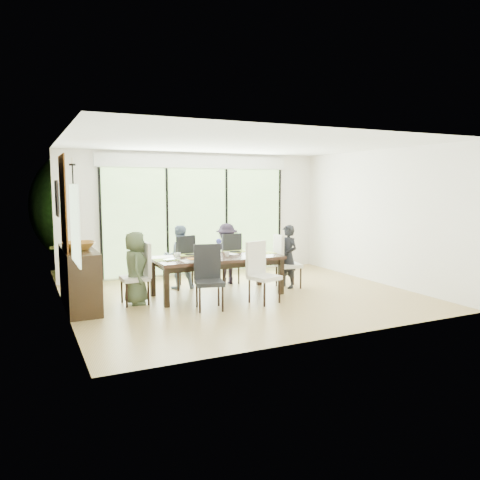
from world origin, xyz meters
name	(u,v)px	position (x,y,z in m)	size (l,w,h in m)	color
floor	(246,297)	(0.00, 0.00, -0.01)	(6.00, 5.00, 0.01)	olive
ceiling	(246,143)	(0.00, 0.00, 2.71)	(6.00, 5.00, 0.01)	white
wall_back	(197,214)	(0.00, 2.51, 1.35)	(6.00, 0.02, 2.70)	white
wall_front	(333,235)	(0.00, -2.51, 1.35)	(6.00, 0.02, 2.70)	silver
wall_left	(64,228)	(-3.01, 0.00, 1.35)	(0.02, 5.00, 2.70)	beige
wall_right	(379,217)	(3.01, 0.00, 1.35)	(0.02, 5.00, 2.70)	silver
glass_doors	(198,221)	(0.00, 2.47, 1.20)	(4.20, 0.02, 2.30)	#598C3F
blinds_header	(197,162)	(0.00, 2.46, 2.50)	(4.40, 0.06, 0.28)	white
mullion_a	(101,224)	(-2.10, 2.46, 1.20)	(0.05, 0.04, 2.30)	black
mullion_b	(167,222)	(-0.70, 2.46, 1.20)	(0.05, 0.04, 2.30)	black
mullion_c	(226,220)	(0.70, 2.46, 1.20)	(0.05, 0.04, 2.30)	black
mullion_d	(279,218)	(2.10, 2.46, 1.20)	(0.05, 0.04, 2.30)	black
side_window	(75,224)	(-2.97, -1.20, 1.50)	(0.02, 0.90, 1.00)	#8CAD7F
deck	(185,269)	(0.00, 3.40, -0.05)	(6.00, 1.80, 0.10)	brown
rail_top	(175,241)	(0.00, 4.20, 0.55)	(6.00, 0.08, 0.06)	brown
foliage_left	(95,206)	(-1.80, 5.20, 1.44)	(3.20, 3.20, 3.20)	#14380F
foliage_mid	(171,192)	(0.40, 5.80, 1.80)	(4.00, 4.00, 4.00)	#14380F
foliage_right	(239,210)	(2.20, 5.00, 1.26)	(2.80, 2.80, 2.80)	#14380F
foliage_far	(131,198)	(-0.60, 6.50, 1.62)	(3.60, 3.60, 3.60)	#14380F
table_top	(217,258)	(-0.40, 0.36, 0.68)	(2.28, 1.04, 0.06)	black
table_apron	(217,263)	(-0.40, 0.36, 0.60)	(2.09, 0.85, 0.09)	black
table_leg_fl	(166,287)	(-1.48, -0.07, 0.33)	(0.09, 0.09, 0.66)	black
table_leg_fr	(281,276)	(0.68, -0.07, 0.33)	(0.09, 0.09, 0.66)	black
table_leg_bl	(153,278)	(-1.48, 0.79, 0.33)	(0.09, 0.09, 0.66)	black
table_leg_br	(259,269)	(0.68, 0.79, 0.33)	(0.09, 0.09, 0.66)	black
chair_left_end	(134,273)	(-1.90, 0.36, 0.52)	(0.44, 0.44, 1.04)	silver
chair_right_end	(289,261)	(1.10, 0.36, 0.52)	(0.44, 0.44, 1.04)	silver
chair_far_left	(179,262)	(-0.85, 1.21, 0.52)	(0.44, 0.44, 1.04)	black
chair_far_right	(226,258)	(0.15, 1.21, 0.52)	(0.44, 0.44, 1.04)	black
chair_near_left	(209,278)	(-0.90, -0.51, 0.52)	(0.44, 0.44, 1.04)	black
chair_near_right	(265,273)	(0.10, -0.51, 0.52)	(0.44, 0.44, 1.04)	white
person_left_end	(136,268)	(-1.88, 0.36, 0.61)	(0.57, 0.36, 1.22)	#455237
person_right_end	(288,256)	(1.08, 0.36, 0.61)	(0.57, 0.36, 1.22)	black
person_far_left	(179,257)	(-0.85, 1.19, 0.61)	(0.57, 0.36, 1.22)	#7287A5
person_far_right	(227,254)	(0.15, 1.19, 0.61)	(0.57, 0.36, 1.22)	black
placemat_left	(166,260)	(-1.35, 0.36, 0.71)	(0.42, 0.30, 0.01)	#95B540
placemat_right	(264,253)	(0.55, 0.36, 0.71)	(0.42, 0.30, 0.01)	#AEC446
placemat_far_l	(186,255)	(-0.85, 0.76, 0.71)	(0.42, 0.30, 0.01)	#98B741
placemat_far_r	(236,251)	(0.15, 0.76, 0.71)	(0.42, 0.30, 0.01)	#ACC044
placemat_paper	(194,261)	(-0.95, 0.06, 0.71)	(0.42, 0.30, 0.01)	white
tablet_far_l	(192,254)	(-0.75, 0.71, 0.72)	(0.25, 0.17, 0.01)	black
tablet_far_r	(234,252)	(0.10, 0.71, 0.72)	(0.23, 0.16, 0.01)	black
papers	(253,254)	(0.30, 0.31, 0.71)	(0.28, 0.21, 0.00)	white
platter_base	(194,260)	(-0.95, 0.06, 0.73)	(0.25, 0.25, 0.02)	white
platter_snacks	(194,259)	(-0.95, 0.06, 0.75)	(0.19, 0.19, 0.01)	#C16816
vase	(219,253)	(-0.35, 0.41, 0.77)	(0.08, 0.08, 0.11)	silver
hyacinth_stems	(219,246)	(-0.35, 0.41, 0.88)	(0.04, 0.04, 0.15)	#337226
hyacinth_blooms	(219,241)	(-0.35, 0.41, 0.98)	(0.10, 0.10, 0.10)	#474AB2
laptop	(174,260)	(-1.25, 0.26, 0.72)	(0.31, 0.20, 0.02)	silver
cup_a	(177,255)	(-1.10, 0.51, 0.76)	(0.12, 0.12, 0.09)	white
cup_b	(227,254)	(-0.25, 0.26, 0.76)	(0.09, 0.09, 0.09)	white
cup_c	(254,250)	(0.40, 0.46, 0.76)	(0.12, 0.12, 0.09)	white
book	(229,255)	(-0.15, 0.41, 0.72)	(0.16, 0.21, 0.02)	white
sideboard	(79,278)	(-2.76, 0.55, 0.48)	(0.48, 1.71, 0.96)	black
bowl	(79,246)	(-2.76, 0.45, 1.03)	(0.51, 0.51, 0.12)	#905E1F
candlestick_base	(76,245)	(-2.76, 0.90, 0.99)	(0.11, 0.11, 0.04)	black
candlestick_shaft	(74,205)	(-2.76, 0.90, 1.66)	(0.03, 0.03, 1.34)	black
candlestick_pan	(72,165)	(-2.76, 0.90, 2.32)	(0.11, 0.11, 0.03)	black
candle	(72,161)	(-2.76, 0.90, 2.39)	(0.04, 0.04, 0.11)	silver
tapestry	(63,204)	(-2.97, 0.40, 1.70)	(0.02, 1.00, 1.50)	#944C15
art_frame	(57,198)	(-2.97, 1.70, 1.75)	(0.03, 0.55, 0.65)	black
art_canvas	(58,198)	(-2.95, 1.70, 1.75)	(0.01, 0.45, 0.55)	#1B4B56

